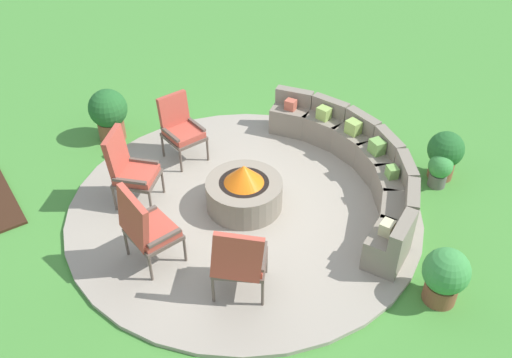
{
  "coord_description": "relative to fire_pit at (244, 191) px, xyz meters",
  "views": [
    {
      "loc": [
        5.06,
        -3.24,
        5.23
      ],
      "look_at": [
        0.0,
        0.2,
        0.45
      ],
      "focal_mm": 39.12,
      "sensor_mm": 36.0,
      "label": 1
    }
  ],
  "objects": [
    {
      "name": "potted_plant_2",
      "position": [
        2.67,
        1.02,
        0.08
      ],
      "size": [
        0.55,
        0.55,
        0.75
      ],
      "color": "brown",
      "rests_on": "ground_plane"
    },
    {
      "name": "lounge_chair_front_left",
      "position": [
        -1.57,
        -0.14,
        0.27
      ],
      "size": [
        0.63,
        0.57,
        1.02
      ],
      "rotation": [
        0.0,
        0.0,
        4.79
      ],
      "color": "brown",
      "rests_on": "patio_circle"
    },
    {
      "name": "lounge_chair_front_right",
      "position": [
        -0.99,
        -1.24,
        0.3
      ],
      "size": [
        0.78,
        0.79,
        1.14
      ],
      "rotation": [
        0.0,
        0.0,
        5.48
      ],
      "color": "brown",
      "rests_on": "patio_circle"
    },
    {
      "name": "potted_plant_3",
      "position": [
        1.16,
        2.68,
        -0.03
      ],
      "size": [
        0.36,
        0.36,
        0.54
      ],
      "color": "#605B56",
      "rests_on": "ground_plane"
    },
    {
      "name": "ground_plane",
      "position": [
        0.0,
        0.0,
        -0.33
      ],
      "size": [
        24.0,
        24.0,
        0.0
      ],
      "primitive_type": "plane",
      "color": "#478C38"
    },
    {
      "name": "potted_plant_1",
      "position": [
        -2.76,
        -0.83,
        0.16
      ],
      "size": [
        0.63,
        0.63,
        0.89
      ],
      "color": "brown",
      "rests_on": "ground_plane"
    },
    {
      "name": "potted_plant_0",
      "position": [
        1.04,
        2.89,
        0.1
      ],
      "size": [
        0.54,
        0.54,
        0.77
      ],
      "color": "brown",
      "rests_on": "ground_plane"
    },
    {
      "name": "lounge_chair_back_left",
      "position": [
        0.23,
        -1.57,
        0.32
      ],
      "size": [
        0.7,
        0.61,
        1.19
      ],
      "rotation": [
        0.0,
        0.0,
        6.39
      ],
      "color": "brown",
      "rests_on": "patio_circle"
    },
    {
      "name": "patio_circle",
      "position": [
        0.0,
        0.0,
        -0.3
      ],
      "size": [
        4.98,
        4.98,
        0.06
      ],
      "primitive_type": "cylinder",
      "color": "#9E9384",
      "rests_on": "ground_plane"
    },
    {
      "name": "curved_stone_bench",
      "position": [
        0.45,
        1.72,
        0.02
      ],
      "size": [
        3.8,
        1.81,
        0.7
      ],
      "color": "gray",
      "rests_on": "patio_circle"
    },
    {
      "name": "lounge_chair_back_right",
      "position": [
        1.29,
        -0.91,
        0.28
      ],
      "size": [
        0.81,
        0.84,
        1.05
      ],
      "rotation": [
        0.0,
        0.0,
        7.16
      ],
      "color": "brown",
      "rests_on": "patio_circle"
    },
    {
      "name": "fire_pit",
      "position": [
        0.0,
        0.0,
        0.0
      ],
      "size": [
        1.07,
        1.07,
        0.7
      ],
      "color": "gray",
      "rests_on": "patio_circle"
    }
  ]
}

